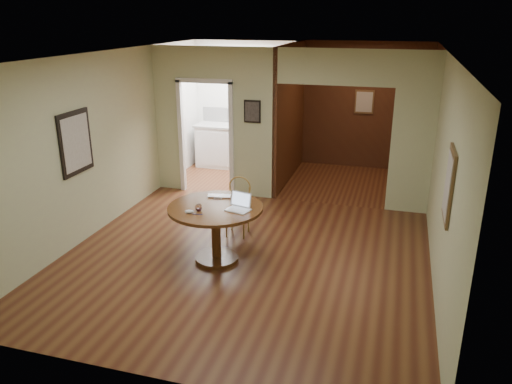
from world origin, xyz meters
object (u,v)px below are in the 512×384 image
(dining_table, at_px, (216,221))
(closed_laptop, at_px, (219,197))
(open_laptop, at_px, (239,205))
(chair, at_px, (238,203))

(dining_table, relative_size, closed_laptop, 3.90)
(dining_table, xyz_separation_m, open_laptop, (0.34, 0.01, 0.27))
(dining_table, xyz_separation_m, closed_laptop, (-0.07, 0.31, 0.22))
(closed_laptop, bearing_deg, dining_table, -88.77)
(dining_table, bearing_deg, closed_laptop, 102.21)
(open_laptop, xyz_separation_m, closed_laptop, (-0.40, 0.30, -0.05))
(chair, height_order, open_laptop, open_laptop)
(dining_table, relative_size, chair, 1.42)
(open_laptop, distance_m, closed_laptop, 0.51)
(dining_table, xyz_separation_m, chair, (0.01, 0.95, -0.09))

